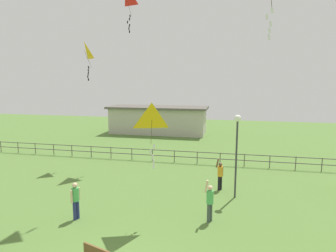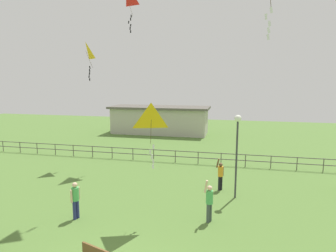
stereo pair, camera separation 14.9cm
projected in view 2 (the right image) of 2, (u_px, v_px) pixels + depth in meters
lamppost at (237, 138)px, 14.99m from camera, size 0.36×0.36×4.49m
person_0 at (75, 198)px, 12.97m from camera, size 0.32×0.50×1.73m
person_2 at (220, 174)px, 16.44m from camera, size 0.45×0.43×1.90m
person_3 at (209, 201)px, 12.69m from camera, size 0.41×0.47×1.97m
kite_0 at (86, 52)px, 20.91m from camera, size 0.94×0.89×2.77m
kite_2 at (151, 121)px, 11.84m from camera, size 1.33×1.32×2.81m
waterfront_railing at (178, 155)px, 22.08m from camera, size 36.01×0.06×0.95m
pavilion_building at (160, 120)px, 34.49m from camera, size 11.79×4.28×3.24m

